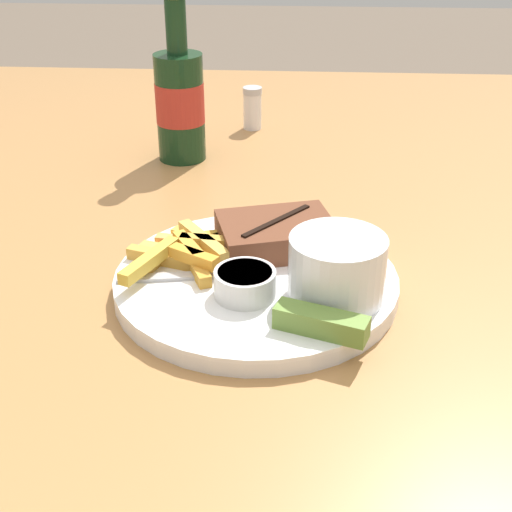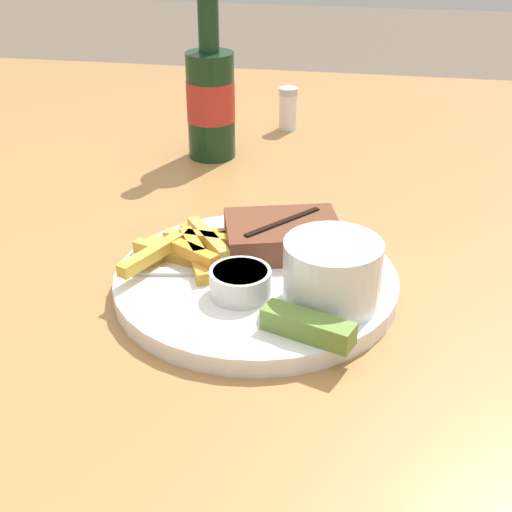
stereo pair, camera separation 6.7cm
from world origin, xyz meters
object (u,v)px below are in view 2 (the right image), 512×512
object	(u,v)px
steak_portion	(283,235)
dipping_sauce_cup	(240,281)
salt_shaker	(288,108)
pickle_spear	(308,326)
coleslaw_cup	(332,269)
dinner_plate	(256,282)
beer_bottle	(211,98)
fork_utensil	(182,272)
knife_utensil	(249,256)

from	to	relation	value
steak_portion	dipping_sauce_cup	xyz separation A→B (m)	(-0.02, -0.10, -0.00)
dipping_sauce_cup	salt_shaker	bearing A→B (deg)	93.12
steak_portion	dipping_sauce_cup	distance (m)	0.10
salt_shaker	pickle_spear	bearing A→B (deg)	-80.53
coleslaw_cup	steak_portion	bearing A→B (deg)	121.46
steak_portion	coleslaw_cup	world-z (taller)	coleslaw_cup
dinner_plate	beer_bottle	world-z (taller)	beer_bottle
dipping_sauce_cup	beer_bottle	world-z (taller)	beer_bottle
dinner_plate	dipping_sauce_cup	distance (m)	0.05
steak_portion	salt_shaker	distance (m)	0.43
pickle_spear	salt_shaker	xyz separation A→B (m)	(-0.10, 0.58, 0.00)
dipping_sauce_cup	fork_utensil	size ratio (longest dim) A/B	0.42
pickle_spear	dipping_sauce_cup	bearing A→B (deg)	140.86
dinner_plate	fork_utensil	size ratio (longest dim) A/B	2.03
fork_utensil	salt_shaker	size ratio (longest dim) A/B	2.06
dinner_plate	knife_utensil	xyz separation A→B (m)	(-0.01, 0.03, 0.01)
dipping_sauce_cup	beer_bottle	bearing A→B (deg)	106.91
beer_bottle	coleslaw_cup	bearing A→B (deg)	-62.57
knife_utensil	salt_shaker	distance (m)	0.46
steak_portion	knife_utensil	size ratio (longest dim) A/B	0.81
salt_shaker	beer_bottle	bearing A→B (deg)	-123.61
coleslaw_cup	knife_utensil	xyz separation A→B (m)	(-0.09, 0.06, -0.03)
dinner_plate	steak_portion	bearing A→B (deg)	73.33
coleslaw_cup	knife_utensil	bearing A→B (deg)	143.02
steak_portion	fork_utensil	bearing A→B (deg)	-141.67
coleslaw_cup	knife_utensil	distance (m)	0.11
coleslaw_cup	knife_utensil	world-z (taller)	coleslaw_cup
steak_portion	pickle_spear	world-z (taller)	steak_portion
knife_utensil	dipping_sauce_cup	bearing A→B (deg)	-176.48
dinner_plate	fork_utensil	bearing A→B (deg)	-170.89
steak_portion	coleslaw_cup	size ratio (longest dim) A/B	1.53
steak_portion	beer_bottle	xyz separation A→B (m)	(-0.14, 0.29, 0.05)
beer_bottle	salt_shaker	size ratio (longest dim) A/B	3.59
fork_utensil	beer_bottle	world-z (taller)	beer_bottle
knife_utensil	steak_portion	bearing A→B (deg)	-45.64
fork_utensil	coleslaw_cup	bearing A→B (deg)	-18.78
dipping_sauce_cup	salt_shaker	xyz separation A→B (m)	(-0.03, 0.52, 0.00)
fork_utensil	salt_shaker	xyz separation A→B (m)	(0.03, 0.49, 0.01)
salt_shaker	dinner_plate	bearing A→B (deg)	-85.74
dipping_sauce_cup	pickle_spear	size ratio (longest dim) A/B	0.69
beer_bottle	steak_portion	bearing A→B (deg)	-63.93
beer_bottle	salt_shaker	xyz separation A→B (m)	(0.09, 0.13, -0.05)
dinner_plate	knife_utensil	world-z (taller)	knife_utensil
steak_portion	fork_utensil	xyz separation A→B (m)	(-0.09, -0.07, -0.01)
pickle_spear	knife_utensil	world-z (taller)	pickle_spear
fork_utensil	steak_portion	bearing A→B (deg)	29.21
pickle_spear	coleslaw_cup	bearing A→B (deg)	76.17
coleslaw_cup	dipping_sauce_cup	world-z (taller)	coleslaw_cup
dinner_plate	dipping_sauce_cup	bearing A→B (deg)	-101.27
fork_utensil	beer_bottle	size ratio (longest dim) A/B	0.57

